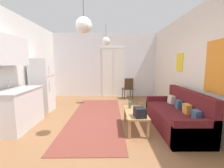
{
  "coord_description": "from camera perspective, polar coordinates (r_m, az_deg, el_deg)",
  "views": [
    {
      "loc": [
        0.25,
        -3.2,
        1.51
      ],
      "look_at": [
        0.3,
        1.06,
        0.92
      ],
      "focal_mm": 23.93,
      "sensor_mm": 36.0,
      "label": 1
    }
  ],
  "objects": [
    {
      "name": "bamboo_vase",
      "position": [
        3.73,
        6.83,
        -7.84
      ],
      "size": [
        0.07,
        0.07,
        0.39
      ],
      "color": "#47704C",
      "rests_on": "coffee_table"
    },
    {
      "name": "handbag",
      "position": [
        3.18,
        10.58,
        -10.48
      ],
      "size": [
        0.24,
        0.29,
        0.3
      ],
      "color": "black",
      "rests_on": "coffee_table"
    },
    {
      "name": "kitchen_counter",
      "position": [
        4.11,
        -32.68,
        -3.3
      ],
      "size": [
        0.62,
        1.26,
        2.11
      ],
      "color": "silver",
      "rests_on": "ground_plane"
    },
    {
      "name": "pendant_lamp_far",
      "position": [
        5.36,
        -2.35,
        16.02
      ],
      "size": [
        0.29,
        0.29,
        0.72
      ],
      "color": "black"
    },
    {
      "name": "accent_chair",
      "position": [
        6.36,
        6.17,
        -1.32
      ],
      "size": [
        0.48,
        0.47,
        0.89
      ],
      "rotation": [
        0.0,
        0.0,
        3.32
      ],
      "color": "#382619",
      "rests_on": "ground_plane"
    },
    {
      "name": "pendant_lamp_near",
      "position": [
        2.9,
        -10.76,
        21.24
      ],
      "size": [
        0.28,
        0.28,
        0.8
      ],
      "color": "black"
    },
    {
      "name": "ground_plane",
      "position": [
        3.57,
        -4.83,
        -18.06
      ],
      "size": [
        5.16,
        7.75,
        0.1
      ],
      "primitive_type": "cube",
      "color": "#8E603D"
    },
    {
      "name": "couch",
      "position": [
        3.88,
        23.62,
        -11.23
      ],
      "size": [
        0.82,
        1.93,
        0.9
      ],
      "color": "#5B191E",
      "rests_on": "ground_plane"
    },
    {
      "name": "refrigerator",
      "position": [
        5.19,
        -25.07,
        -0.42
      ],
      "size": [
        0.58,
        0.62,
        1.65
      ],
      "color": "white",
      "rests_on": "ground_plane"
    },
    {
      "name": "coffee_table",
      "position": [
        3.54,
        8.86,
        -11.23
      ],
      "size": [
        0.46,
        1.01,
        0.41
      ],
      "color": "#B27F4C",
      "rests_on": "ground_plane"
    },
    {
      "name": "wall_right",
      "position": [
        3.81,
        32.57,
        5.33
      ],
      "size": [
        0.12,
        7.35,
        2.84
      ],
      "color": "silver",
      "rests_on": "ground_plane"
    },
    {
      "name": "wall_back",
      "position": [
        6.83,
        -2.62,
        7.05
      ],
      "size": [
        4.76,
        0.13,
        2.84
      ],
      "color": "silver",
      "rests_on": "ground_plane"
    },
    {
      "name": "area_rug",
      "position": [
        4.38,
        -6.08,
        -12.24
      ],
      "size": [
        1.41,
        3.77,
        0.01
      ],
      "primitive_type": "cube",
      "color": "brown",
      "rests_on": "ground_plane"
    }
  ]
}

